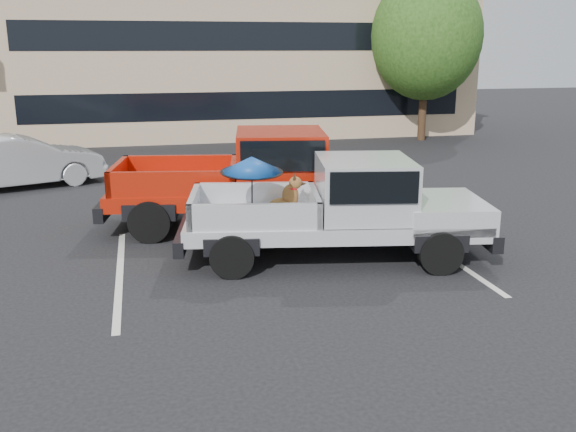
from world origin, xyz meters
name	(u,v)px	position (x,y,z in m)	size (l,w,h in m)	color
ground	(317,303)	(0.00, 0.00, 0.00)	(90.00, 90.00, 0.00)	black
stripe_left	(120,274)	(-3.00, 2.00, 0.00)	(0.12, 5.00, 0.01)	silver
stripe_right	(438,250)	(3.00, 2.00, 0.00)	(0.12, 5.00, 0.01)	silver
motel_building	(237,60)	(2.00, 20.99, 3.21)	(20.40, 8.40, 6.30)	tan
tree_right	(426,36)	(9.00, 16.00, 4.21)	(4.46, 4.46, 6.78)	#332114
tree_back	(305,34)	(6.00, 24.00, 4.41)	(4.68, 4.68, 7.11)	#332114
silver_pickup	(351,203)	(1.17, 1.94, 1.05)	(5.94, 2.91, 2.06)	black
red_pickup	(272,175)	(0.21, 4.43, 1.15)	(6.64, 3.24, 2.10)	black
silver_sedan	(21,161)	(-5.78, 9.95, 0.73)	(1.54, 4.40, 1.45)	#ABAFB2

